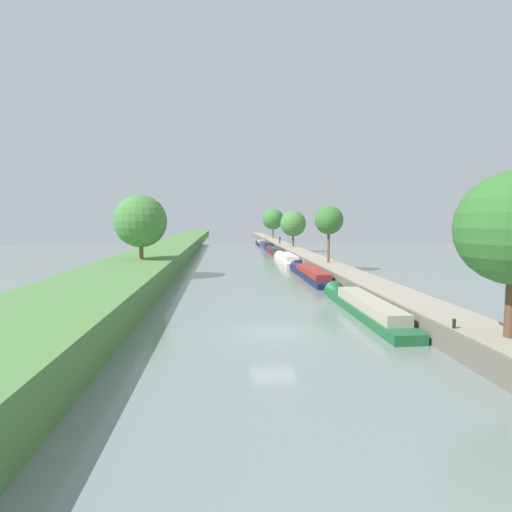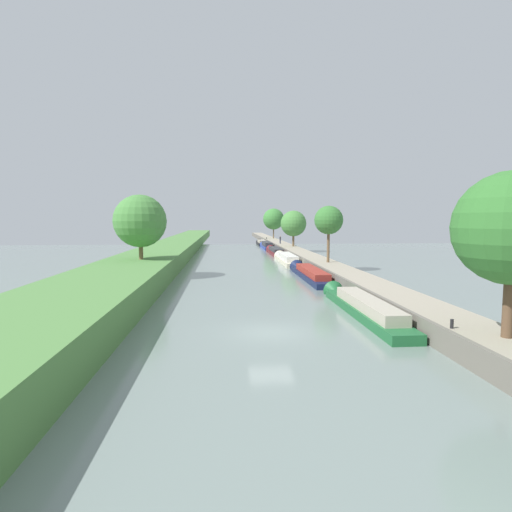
# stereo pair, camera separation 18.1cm
# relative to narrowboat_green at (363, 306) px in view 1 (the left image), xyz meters

# --- Properties ---
(ground_plane) EXTENTS (160.00, 160.00, 0.00)m
(ground_plane) POSITION_rel_narrowboat_green_xyz_m (-6.68, -4.19, -0.52)
(ground_plane) COLOR slate
(left_grassy_bank) EXTENTS (7.59, 260.00, 2.13)m
(left_grassy_bank) POSITION_rel_narrowboat_green_xyz_m (-18.50, -4.19, 0.55)
(left_grassy_bank) COLOR #518442
(left_grassy_bank) RESTS_ON ground_plane
(right_towpath) EXTENTS (3.35, 260.00, 1.17)m
(right_towpath) POSITION_rel_narrowboat_green_xyz_m (3.01, -4.19, 0.07)
(right_towpath) COLOR #9E937F
(right_towpath) RESTS_ON ground_plane
(stone_quay) EXTENTS (0.25, 260.00, 1.22)m
(stone_quay) POSITION_rel_narrowboat_green_xyz_m (1.21, -4.19, 0.10)
(stone_quay) COLOR #6B665B
(stone_quay) RESTS_ON ground_plane
(narrowboat_green) EXTENTS (1.82, 14.43, 1.84)m
(narrowboat_green) POSITION_rel_narrowboat_green_xyz_m (0.00, 0.00, 0.00)
(narrowboat_green) COLOR #1E6033
(narrowboat_green) RESTS_ON ground_plane
(narrowboat_navy) EXTENTS (1.92, 15.51, 1.83)m
(narrowboat_navy) POSITION_rel_narrowboat_green_xyz_m (-0.04, 16.94, -0.03)
(narrowboat_navy) COLOR #141E42
(narrowboat_navy) RESTS_ON ground_plane
(narrowboat_cream) EXTENTS (2.00, 14.14, 2.01)m
(narrowboat_cream) POSITION_rel_narrowboat_green_xyz_m (-0.18, 32.46, 0.03)
(narrowboat_cream) COLOR beige
(narrowboat_cream) RESTS_ON ground_plane
(narrowboat_maroon) EXTENTS (1.90, 14.26, 1.85)m
(narrowboat_maroon) POSITION_rel_narrowboat_green_xyz_m (-0.08, 46.87, -0.00)
(narrowboat_maroon) COLOR maroon
(narrowboat_maroon) RESTS_ON ground_plane
(narrowboat_blue) EXTENTS (1.86, 12.99, 2.06)m
(narrowboat_blue) POSITION_rel_narrowboat_green_xyz_m (-0.15, 61.15, 0.07)
(narrowboat_blue) COLOR #283D93
(narrowboat_blue) RESTS_ON ground_plane
(narrowboat_black) EXTENTS (1.94, 10.22, 1.85)m
(narrowboat_black) POSITION_rel_narrowboat_green_xyz_m (-0.16, 73.33, -0.03)
(narrowboat_black) COLOR black
(narrowboat_black) RESTS_ON ground_plane
(tree_rightbank_midnear) EXTENTS (3.44, 3.44, 6.83)m
(tree_rightbank_midnear) POSITION_rel_narrowboat_green_xyz_m (3.25, 21.52, 5.73)
(tree_rightbank_midnear) COLOR brown
(tree_rightbank_midnear) RESTS_ON right_towpath
(tree_rightbank_midfar) EXTENTS (4.90, 4.90, 6.80)m
(tree_rightbank_midfar) POSITION_rel_narrowboat_green_xyz_m (3.86, 50.00, 5.00)
(tree_rightbank_midfar) COLOR brown
(tree_rightbank_midfar) RESTS_ON right_towpath
(tree_rightbank_far) EXTENTS (5.59, 5.59, 7.96)m
(tree_rightbank_far) POSITION_rel_narrowboat_green_xyz_m (3.81, 80.84, 5.81)
(tree_rightbank_far) COLOR brown
(tree_rightbank_far) RESTS_ON right_towpath
(tree_leftbank_downstream) EXTENTS (5.56, 5.56, 6.85)m
(tree_leftbank_downstream) POSITION_rel_narrowboat_green_xyz_m (-18.14, 17.18, 5.68)
(tree_leftbank_downstream) COLOR brown
(tree_leftbank_downstream) RESTS_ON left_grassy_bank
(person_walking) EXTENTS (0.34, 0.34, 1.66)m
(person_walking) POSITION_rel_narrowboat_green_xyz_m (2.55, 58.74, 1.53)
(person_walking) COLOR #282D42
(person_walking) RESTS_ON right_towpath
(mooring_bollard_near) EXTENTS (0.16, 0.16, 0.45)m
(mooring_bollard_near) POSITION_rel_narrowboat_green_xyz_m (1.64, -8.22, 0.88)
(mooring_bollard_near) COLOR black
(mooring_bollard_near) RESTS_ON right_towpath
(mooring_bollard_far) EXTENTS (0.16, 0.16, 0.45)m
(mooring_bollard_far) POSITION_rel_narrowboat_green_xyz_m (1.64, 77.90, 0.88)
(mooring_bollard_far) COLOR black
(mooring_bollard_far) RESTS_ON right_towpath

